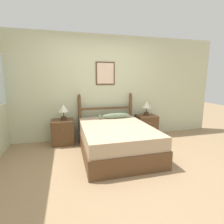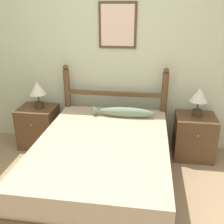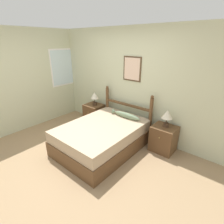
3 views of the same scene
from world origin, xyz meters
The scene contains 9 objects.
ground_plane centered at (0.00, 0.00, 0.00)m, with size 16.00×16.00×0.00m, color #9E7F5B.
wall_back centered at (0.00, 1.73, 1.28)m, with size 6.40×0.08×2.55m.
bed centered at (0.14, 0.66, 0.28)m, with size 1.38×1.90×0.57m.
headboard centered at (0.14, 1.57, 0.61)m, with size 1.38×0.08×1.15m.
nightstand_left centered at (-0.91, 1.45, 0.28)m, with size 0.49×0.46×0.57m.
nightstand_right centered at (1.20, 1.45, 0.28)m, with size 0.49×0.46×0.57m.
table_lamp_left centered at (-0.88, 1.46, 0.82)m, with size 0.22×0.22×0.37m.
table_lamp_right centered at (1.20, 1.48, 0.82)m, with size 0.22×0.22×0.37m.
fish_pillow centered at (0.30, 1.30, 0.63)m, with size 0.76×0.11×0.13m.
Camera 1 is at (-0.80, -2.61, 1.49)m, focal length 28.00 mm.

